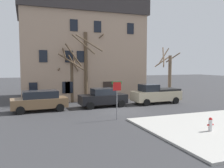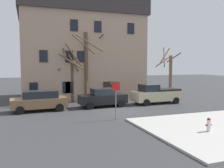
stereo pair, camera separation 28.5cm
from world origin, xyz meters
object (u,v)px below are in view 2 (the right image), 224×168
fire_hydrant (209,124)px  street_sign_pole (116,93)px  tree_bare_near (71,73)px  car_brown_wagon (39,100)px  car_black_sedan (103,98)px  building_main (81,48)px  pickup_truck_beige (156,94)px  bicycle_leaning (51,101)px  tree_bare_mid (86,64)px  tree_bare_far (169,72)px

fire_hydrant → street_sign_pole: street_sign_pole is taller
tree_bare_near → street_sign_pole: size_ratio=2.44×
car_brown_wagon → car_black_sedan: car_black_sedan is taller
building_main → pickup_truck_beige: (5.98, -8.10, -5.01)m
car_black_sedan → pickup_truck_beige: size_ratio=0.88×
bicycle_leaning → tree_bare_mid: bearing=11.2°
tree_bare_near → tree_bare_mid: size_ratio=0.92×
tree_bare_near → car_black_sedan: 4.87m
car_black_sedan → fire_hydrant: (3.13, -10.32, -0.34)m
tree_bare_mid → bicycle_leaning: tree_bare_mid is taller
car_black_sedan → bicycle_leaning: car_black_sedan is taller
car_brown_wagon → street_sign_pole: size_ratio=1.70×
car_black_sedan → tree_bare_near: bearing=121.7°
tree_bare_mid → street_sign_pole: (0.01, -8.86, -2.11)m
street_sign_pole → tree_bare_far: bearing=41.4°
car_brown_wagon → car_black_sedan: size_ratio=1.05×
car_brown_wagon → street_sign_pole: bearing=-46.6°
pickup_truck_beige → bicycle_leaning: 10.55m
building_main → car_black_sedan: 9.54m
tree_bare_mid → fire_hydrant: 14.78m
tree_bare_near → street_sign_pole: (1.57, -9.04, -1.17)m
tree_bare_near → bicycle_leaning: size_ratio=4.03×
tree_bare_far → pickup_truck_beige: 6.14m
building_main → tree_bare_far: (10.15, -4.10, -2.93)m
building_main → car_black_sedan: building_main is taller
tree_bare_far → street_sign_pole: bearing=-138.6°
tree_bare_mid → car_black_sedan: tree_bare_mid is taller
car_black_sedan → street_sign_pole: 5.50m
bicycle_leaning → tree_bare_near: bearing=22.8°
building_main → street_sign_pole: bearing=-91.8°
tree_bare_near → car_black_sedan: bearing=-58.3°
tree_bare_near → tree_bare_far: tree_bare_near is taller
tree_bare_far → street_sign_pole: tree_bare_far is taller
tree_bare_far → car_brown_wagon: 16.21m
street_sign_pole → bicycle_leaning: 9.08m
car_black_sedan → street_sign_pole: street_sign_pole is taller
tree_bare_far → tree_bare_mid: bearing=-177.6°
tree_bare_near → bicycle_leaning: (-2.20, -0.92, -2.73)m
building_main → bicycle_leaning: building_main is taller
bicycle_leaning → car_black_sedan: bearing=-31.6°
building_main → fire_hydrant: (3.43, -18.38, -5.44)m
street_sign_pole → fire_hydrant: bearing=-52.3°
fire_hydrant → bicycle_leaning: 15.14m
pickup_truck_beige → street_sign_pole: bearing=-140.2°
street_sign_pole → tree_bare_near: bearing=99.8°
tree_bare_mid → car_black_sedan: size_ratio=1.64×
pickup_truck_beige → building_main: bearing=126.4°
street_sign_pole → building_main: bearing=88.2°
tree_bare_mid → tree_bare_near: bearing=173.4°
building_main → tree_bare_mid: size_ratio=1.95×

